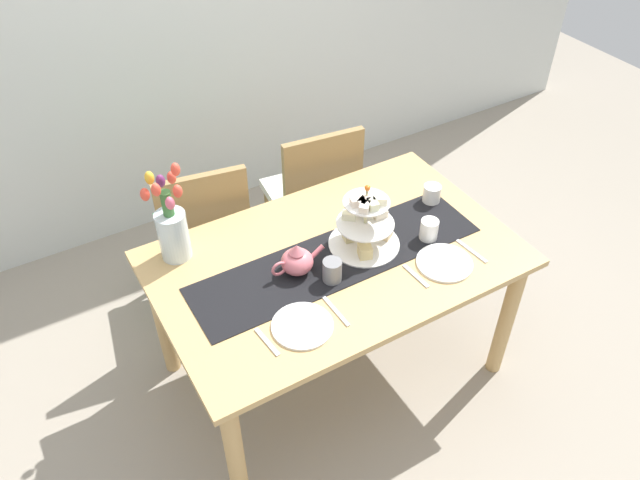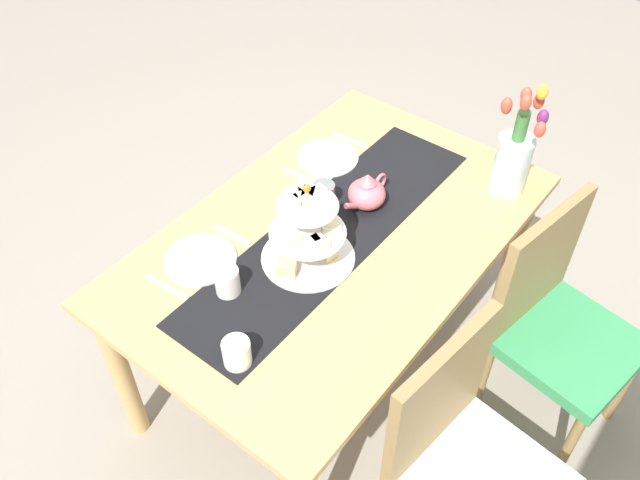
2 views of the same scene
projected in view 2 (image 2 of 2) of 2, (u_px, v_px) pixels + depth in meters
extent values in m
plane|color=gray|center=(332.00, 363.00, 2.75)|extent=(8.00, 8.00, 0.00)
cube|color=tan|center=(335.00, 238.00, 2.24)|extent=(1.49, 0.94, 0.03)
cylinder|color=tan|center=(353.00, 175.00, 3.04)|extent=(0.07, 0.07, 0.71)
cylinder|color=tan|center=(121.00, 373.00, 2.29)|extent=(0.07, 0.07, 0.71)
cylinder|color=tan|center=(513.00, 253.00, 2.70)|extent=(0.07, 0.07, 0.71)
cylinder|color=olive|center=(568.00, 447.00, 2.26)|extent=(0.04, 0.04, 0.41)
cylinder|color=olive|center=(624.00, 385.00, 2.43)|extent=(0.04, 0.04, 0.41)
cylinder|color=olive|center=(482.00, 380.00, 2.45)|extent=(0.04, 0.04, 0.41)
cylinder|color=olive|center=(540.00, 327.00, 2.62)|extent=(0.04, 0.04, 0.41)
cube|color=#389356|center=(569.00, 345.00, 2.28)|extent=(0.48, 0.48, 0.05)
cube|color=olive|center=(539.00, 264.00, 2.20)|extent=(0.42, 0.10, 0.45)
cylinder|color=olive|center=(456.00, 442.00, 2.27)|extent=(0.04, 0.04, 0.41)
cube|color=olive|center=(439.00, 396.00, 1.85)|extent=(0.42, 0.08, 0.45)
cube|color=black|center=(331.00, 232.00, 2.23)|extent=(1.25, 0.32, 0.00)
cylinder|color=beige|center=(308.00, 226.00, 2.04)|extent=(0.01, 0.01, 0.28)
cylinder|color=white|center=(308.00, 257.00, 2.14)|extent=(0.30, 0.30, 0.01)
cylinder|color=white|center=(308.00, 233.00, 2.06)|extent=(0.24, 0.24, 0.01)
cylinder|color=white|center=(307.00, 206.00, 1.99)|extent=(0.19, 0.19, 0.01)
cube|color=#DBBC8A|center=(287.00, 268.00, 2.07)|extent=(0.08, 0.08, 0.05)
cube|color=beige|center=(328.00, 252.00, 2.13)|extent=(0.06, 0.05, 0.04)
cube|color=#EBD38C|center=(300.00, 235.00, 2.17)|extent=(0.07, 0.07, 0.05)
cube|color=beige|center=(291.00, 241.00, 2.01)|extent=(0.06, 0.04, 0.03)
cube|color=silver|center=(311.00, 239.00, 2.02)|extent=(0.05, 0.07, 0.03)
cube|color=beige|center=(320.00, 243.00, 2.01)|extent=(0.05, 0.06, 0.03)
cube|color=beige|center=(331.00, 229.00, 2.05)|extent=(0.07, 0.06, 0.03)
cube|color=beige|center=(318.00, 194.00, 1.99)|extent=(0.06, 0.05, 0.03)
cube|color=#F4DECB|center=(308.00, 195.00, 1.99)|extent=(0.07, 0.06, 0.03)
cube|color=silver|center=(304.00, 189.00, 2.01)|extent=(0.07, 0.06, 0.03)
cube|color=beige|center=(296.00, 195.00, 1.99)|extent=(0.05, 0.06, 0.03)
cube|color=beige|center=(289.00, 203.00, 1.97)|extent=(0.07, 0.06, 0.03)
sphere|color=orange|center=(307.00, 188.00, 1.94)|extent=(0.02, 0.02, 0.02)
ellipsoid|color=#D66B75|center=(367.00, 194.00, 2.29)|extent=(0.13, 0.13, 0.10)
cone|color=#D66B75|center=(368.00, 179.00, 2.24)|extent=(0.06, 0.06, 0.04)
cylinder|color=#D66B75|center=(351.00, 206.00, 2.23)|extent=(0.07, 0.02, 0.06)
torus|color=#D66B75|center=(380.00, 182.00, 2.33)|extent=(0.07, 0.01, 0.07)
cylinder|color=silver|center=(511.00, 165.00, 2.31)|extent=(0.12, 0.12, 0.22)
cylinder|color=#3D7538|center=(521.00, 127.00, 2.20)|extent=(0.04, 0.04, 0.12)
ellipsoid|color=#EF4C38|center=(526.00, 102.00, 2.07)|extent=(0.04, 0.04, 0.06)
ellipsoid|color=#EF4C38|center=(540.00, 130.00, 2.10)|extent=(0.04, 0.04, 0.06)
ellipsoid|color=#6B2860|center=(543.00, 117.00, 2.12)|extent=(0.04, 0.04, 0.06)
ellipsoid|color=yellow|center=(542.00, 92.00, 2.12)|extent=(0.04, 0.04, 0.06)
ellipsoid|color=#EF4C38|center=(539.00, 101.00, 2.19)|extent=(0.04, 0.04, 0.06)
ellipsoid|color=#EF4C38|center=(526.00, 95.00, 2.16)|extent=(0.04, 0.04, 0.06)
ellipsoid|color=#E5607A|center=(507.00, 107.00, 2.20)|extent=(0.04, 0.04, 0.06)
ellipsoid|color=#EF4C38|center=(507.00, 105.00, 2.15)|extent=(0.04, 0.04, 0.06)
cylinder|color=white|center=(237.00, 353.00, 1.84)|extent=(0.08, 0.08, 0.08)
cylinder|color=white|center=(328.00, 158.00, 2.51)|extent=(0.23, 0.23, 0.01)
cube|color=silver|center=(351.00, 140.00, 2.59)|extent=(0.03, 0.15, 0.01)
cube|color=silver|center=(303.00, 178.00, 2.43)|extent=(0.02, 0.17, 0.01)
cylinder|color=white|center=(201.00, 260.00, 2.14)|extent=(0.23, 0.23, 0.01)
cube|color=silver|center=(232.00, 235.00, 2.22)|extent=(0.02, 0.15, 0.01)
cube|color=silver|center=(167.00, 287.00, 2.06)|extent=(0.03, 0.17, 0.01)
cylinder|color=slate|center=(324.00, 196.00, 2.28)|extent=(0.08, 0.08, 0.09)
cylinder|color=white|center=(227.00, 281.00, 2.01)|extent=(0.08, 0.08, 0.09)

